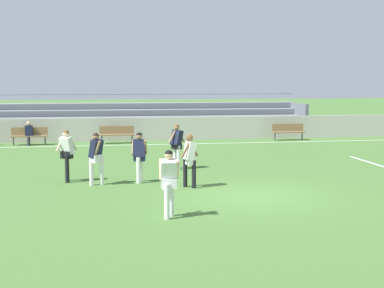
% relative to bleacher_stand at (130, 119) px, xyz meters
% --- Properties ---
extents(ground_plane, '(160.00, 160.00, 0.00)m').
position_rel_bleacher_stand_xyz_m(ground_plane, '(2.63, -16.57, -1.05)').
color(ground_plane, '#477033').
extents(field_line_sideline, '(44.00, 0.12, 0.01)m').
position_rel_bleacher_stand_xyz_m(field_line_sideline, '(2.63, -4.05, -1.04)').
color(field_line_sideline, white).
rests_on(field_line_sideline, ground).
extents(field_line_penalty_mark, '(0.12, 4.40, 0.01)m').
position_rel_bleacher_stand_xyz_m(field_line_penalty_mark, '(9.04, -11.92, -1.04)').
color(field_line_penalty_mark, white).
rests_on(field_line_penalty_mark, ground).
extents(sideline_wall, '(48.00, 0.16, 1.27)m').
position_rel_bleacher_stand_xyz_m(sideline_wall, '(2.63, -2.21, -0.41)').
color(sideline_wall, '#BCB7AD').
rests_on(sideline_wall, ground).
extents(bleacher_stand, '(20.75, 3.14, 2.47)m').
position_rel_bleacher_stand_xyz_m(bleacher_stand, '(0.00, 0.00, 0.00)').
color(bleacher_stand, '#B2B2B7').
rests_on(bleacher_stand, ground).
extents(bench_far_right, '(1.80, 0.40, 0.90)m').
position_rel_bleacher_stand_xyz_m(bench_far_right, '(8.52, -3.20, -0.50)').
color(bench_far_right, olive).
rests_on(bench_far_right, ground).
extents(bench_centre_sideline, '(1.80, 0.40, 0.90)m').
position_rel_bleacher_stand_xyz_m(bench_centre_sideline, '(-5.27, -3.20, -0.50)').
color(bench_centre_sideline, olive).
rests_on(bench_centre_sideline, ground).
extents(bench_far_left, '(1.80, 0.40, 0.90)m').
position_rel_bleacher_stand_xyz_m(bench_far_left, '(-0.84, -3.20, -0.50)').
color(bench_far_left, olive).
rests_on(bench_far_left, ground).
extents(spectator_seated, '(0.36, 0.42, 1.21)m').
position_rel_bleacher_stand_xyz_m(spectator_seated, '(-5.27, -3.32, -0.34)').
color(spectator_seated, '#2D2D38').
rests_on(spectator_seated, ground).
extents(player_dark_trailing_run, '(0.53, 0.44, 1.62)m').
position_rel_bleacher_stand_xyz_m(player_dark_trailing_run, '(-0.33, -14.09, -0.09)').
color(player_dark_trailing_run, white).
rests_on(player_dark_trailing_run, ground).
extents(player_white_on_ball, '(0.62, 0.46, 1.64)m').
position_rel_bleacher_stand_xyz_m(player_white_on_ball, '(1.13, -15.17, -0.07)').
color(player_white_on_ball, black).
rests_on(player_white_on_ball, ground).
extents(player_white_wide_left, '(0.46, 0.48, 1.63)m').
position_rel_bleacher_stand_xyz_m(player_white_wide_left, '(0.10, -18.62, -0.08)').
color(player_white_wide_left, white).
rests_on(player_white_wide_left, ground).
extents(player_white_dropping_back, '(0.69, 0.49, 1.69)m').
position_rel_bleacher_stand_xyz_m(player_white_dropping_back, '(-2.63, -13.62, -0.04)').
color(player_white_dropping_back, black).
rests_on(player_white_dropping_back, ground).
extents(player_dark_challenging, '(0.49, 0.65, 1.65)m').
position_rel_bleacher_stand_xyz_m(player_dark_challenging, '(-1.68, -14.31, -0.07)').
color(player_dark_challenging, white).
rests_on(player_dark_challenging, ground).
extents(player_dark_overlapping, '(0.69, 0.53, 1.67)m').
position_rel_bleacher_stand_xyz_m(player_dark_overlapping, '(1.19, -11.75, -0.05)').
color(player_dark_overlapping, white).
rests_on(player_dark_overlapping, ground).
extents(soccer_ball, '(0.22, 0.22, 0.22)m').
position_rel_bleacher_stand_xyz_m(soccer_ball, '(0.67, -14.36, -0.94)').
color(soccer_ball, orange).
rests_on(soccer_ball, ground).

